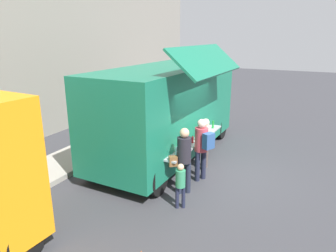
% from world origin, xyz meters
% --- Properties ---
extents(ground_plane, '(60.00, 60.00, 0.00)m').
position_xyz_m(ground_plane, '(0.00, 0.00, 0.00)').
color(ground_plane, '#38383D').
extents(curb_strip, '(28.00, 1.60, 0.15)m').
position_xyz_m(curb_strip, '(-3.34, 4.57, 0.07)').
color(curb_strip, '#9E998E').
rests_on(curb_strip, ground).
extents(food_truck_main, '(6.58, 3.33, 3.69)m').
position_xyz_m(food_truck_main, '(0.66, 1.95, 1.64)').
color(food_truck_main, '#187354').
rests_on(food_truck_main, ground).
extents(trash_bin, '(0.60, 0.60, 0.98)m').
position_xyz_m(trash_bin, '(5.03, 4.27, 0.49)').
color(trash_bin, '#2B5E3B').
rests_on(trash_bin, ground).
extents(customer_front_ordering, '(0.52, 0.32, 1.59)m').
position_xyz_m(customer_front_ordering, '(0.13, 0.46, 0.94)').
color(customer_front_ordering, '#4F4440').
rests_on(customer_front_ordering, ground).
extents(customer_mid_with_backpack, '(0.48, 0.59, 1.79)m').
position_xyz_m(customer_mid_with_backpack, '(-0.66, 0.27, 1.10)').
color(customer_mid_with_backpack, '#1F2338').
rests_on(customer_mid_with_backpack, ground).
extents(customer_rear_waiting, '(0.48, 0.54, 1.77)m').
position_xyz_m(customer_rear_waiting, '(-1.56, 0.45, 1.05)').
color(customer_rear_waiting, '#202537').
rests_on(customer_rear_waiting, ground).
extents(child_near_queue, '(0.23, 0.23, 1.14)m').
position_xyz_m(child_near_queue, '(-2.26, 0.22, 0.68)').
color(child_near_queue, '#1E233A').
rests_on(child_near_queue, ground).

